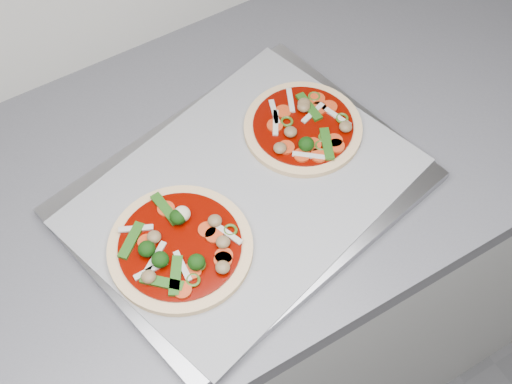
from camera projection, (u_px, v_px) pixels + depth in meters
baking_tray at (245, 194)px, 1.04m from camera, size 0.55×0.45×0.02m
parchment at (245, 190)px, 1.03m from camera, size 0.54×0.45×0.00m
pizza_left at (180, 247)px, 0.97m from camera, size 0.26×0.26×0.03m
pizza_right at (304, 127)px, 1.08m from camera, size 0.24×0.24×0.03m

